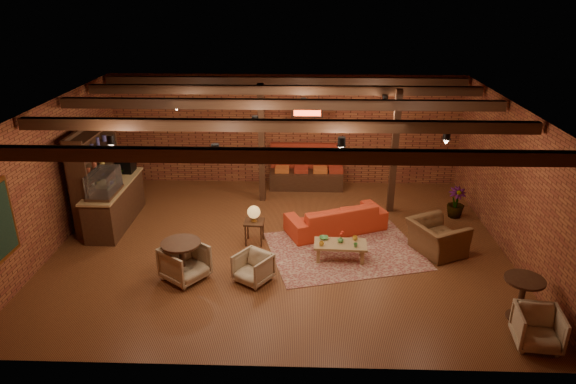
{
  "coord_description": "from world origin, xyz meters",
  "views": [
    {
      "loc": [
        0.53,
        -10.38,
        5.6
      ],
      "look_at": [
        0.18,
        0.2,
        1.23
      ],
      "focal_mm": 32.0,
      "sensor_mm": 36.0,
      "label": 1
    }
  ],
  "objects_px": {
    "sofa": "(336,218)",
    "plant_tall": "(460,173)",
    "armchair_b": "(253,267)",
    "round_table_right": "(523,292)",
    "coffee_table": "(340,245)",
    "armchair_far": "(538,327)",
    "side_table_lamp": "(254,215)",
    "side_table_book": "(431,220)",
    "round_table_left": "(182,254)",
    "armchair_a": "(185,261)",
    "armchair_right": "(437,232)"
  },
  "relations": [
    {
      "from": "armchair_right",
      "to": "side_table_book",
      "type": "relative_size",
      "value": 2.29
    },
    {
      "from": "armchair_right",
      "to": "plant_tall",
      "type": "bearing_deg",
      "value": -52.53
    },
    {
      "from": "armchair_b",
      "to": "round_table_right",
      "type": "xyz_separation_m",
      "value": [
        4.86,
        -1.06,
        0.21
      ]
    },
    {
      "from": "armchair_right",
      "to": "plant_tall",
      "type": "xyz_separation_m",
      "value": [
        0.92,
        1.89,
        0.69
      ]
    },
    {
      "from": "side_table_book",
      "to": "round_table_right",
      "type": "xyz_separation_m",
      "value": [
        0.9,
        -3.1,
        0.11
      ]
    },
    {
      "from": "coffee_table",
      "to": "round_table_left",
      "type": "bearing_deg",
      "value": -164.5
    },
    {
      "from": "round_table_right",
      "to": "armchair_far",
      "type": "distance_m",
      "value": 0.76
    },
    {
      "from": "coffee_table",
      "to": "sofa",
      "type": "bearing_deg",
      "value": 90.46
    },
    {
      "from": "armchair_a",
      "to": "plant_tall",
      "type": "relative_size",
      "value": 0.34
    },
    {
      "from": "armchair_b",
      "to": "side_table_book",
      "type": "height_order",
      "value": "armchair_b"
    },
    {
      "from": "armchair_far",
      "to": "side_table_lamp",
      "type": "bearing_deg",
      "value": 152.73
    },
    {
      "from": "side_table_book",
      "to": "armchair_far",
      "type": "bearing_deg",
      "value": -76.87
    },
    {
      "from": "coffee_table",
      "to": "armchair_far",
      "type": "xyz_separation_m",
      "value": [
        3.08,
        -2.74,
        0.02
      ]
    },
    {
      "from": "sofa",
      "to": "round_table_left",
      "type": "bearing_deg",
      "value": 12.14
    },
    {
      "from": "armchair_a",
      "to": "round_table_right",
      "type": "bearing_deg",
      "value": -62.88
    },
    {
      "from": "sofa",
      "to": "round_table_left",
      "type": "height_order",
      "value": "round_table_left"
    },
    {
      "from": "armchair_a",
      "to": "round_table_right",
      "type": "relative_size",
      "value": 1.0
    },
    {
      "from": "sofa",
      "to": "armchair_b",
      "type": "bearing_deg",
      "value": 29.41
    },
    {
      "from": "armchair_right",
      "to": "coffee_table",
      "type": "bearing_deg",
      "value": 73.39
    },
    {
      "from": "side_table_lamp",
      "to": "armchair_a",
      "type": "relative_size",
      "value": 1.15
    },
    {
      "from": "round_table_left",
      "to": "armchair_far",
      "type": "height_order",
      "value": "round_table_left"
    },
    {
      "from": "sofa",
      "to": "armchair_far",
      "type": "xyz_separation_m",
      "value": [
        3.09,
        -4.11,
        0.02
      ]
    },
    {
      "from": "sofa",
      "to": "plant_tall",
      "type": "bearing_deg",
      "value": 173.07
    },
    {
      "from": "armchair_a",
      "to": "armchair_right",
      "type": "distance_m",
      "value": 5.47
    },
    {
      "from": "side_table_lamp",
      "to": "armchair_b",
      "type": "bearing_deg",
      "value": -85.49
    },
    {
      "from": "side_table_lamp",
      "to": "armchair_far",
      "type": "xyz_separation_m",
      "value": [
        4.99,
        -3.43,
        -0.34
      ]
    },
    {
      "from": "side_table_lamp",
      "to": "round_table_left",
      "type": "height_order",
      "value": "side_table_lamp"
    },
    {
      "from": "side_table_book",
      "to": "plant_tall",
      "type": "height_order",
      "value": "plant_tall"
    },
    {
      "from": "armchair_far",
      "to": "plant_tall",
      "type": "xyz_separation_m",
      "value": [
        0.0,
        5.01,
        0.82
      ]
    },
    {
      "from": "armchair_far",
      "to": "round_table_left",
      "type": "bearing_deg",
      "value": 170.85
    },
    {
      "from": "round_table_right",
      "to": "sofa",
      "type": "bearing_deg",
      "value": 132.51
    },
    {
      "from": "round_table_right",
      "to": "plant_tall",
      "type": "xyz_separation_m",
      "value": [
        0.0,
        4.26,
        0.64
      ]
    },
    {
      "from": "armchair_far",
      "to": "sofa",
      "type": "bearing_deg",
      "value": 134.18
    },
    {
      "from": "armchair_b",
      "to": "armchair_right",
      "type": "distance_m",
      "value": 4.16
    },
    {
      "from": "coffee_table",
      "to": "armchair_b",
      "type": "bearing_deg",
      "value": -152.2
    },
    {
      "from": "sofa",
      "to": "armchair_a",
      "type": "bearing_deg",
      "value": 12.73
    },
    {
      "from": "sofa",
      "to": "armchair_b",
      "type": "xyz_separation_m",
      "value": [
        -1.77,
        -2.31,
        -0.02
      ]
    },
    {
      "from": "armchair_b",
      "to": "side_table_book",
      "type": "bearing_deg",
      "value": 61.91
    },
    {
      "from": "armchair_a",
      "to": "sofa",
      "type": "bearing_deg",
      "value": -17.06
    },
    {
      "from": "coffee_table",
      "to": "plant_tall",
      "type": "height_order",
      "value": "plant_tall"
    },
    {
      "from": "side_table_book",
      "to": "armchair_far",
      "type": "height_order",
      "value": "armchair_far"
    },
    {
      "from": "plant_tall",
      "to": "armchair_b",
      "type": "bearing_deg",
      "value": -146.61
    },
    {
      "from": "coffee_table",
      "to": "armchair_b",
      "type": "xyz_separation_m",
      "value": [
        -1.78,
        -0.94,
        -0.02
      ]
    },
    {
      "from": "side_table_lamp",
      "to": "side_table_book",
      "type": "relative_size",
      "value": 1.89
    },
    {
      "from": "sofa",
      "to": "armchair_a",
      "type": "relative_size",
      "value": 2.93
    },
    {
      "from": "round_table_left",
      "to": "armchair_b",
      "type": "xyz_separation_m",
      "value": [
        1.43,
        -0.05,
        -0.23
      ]
    },
    {
      "from": "round_table_right",
      "to": "side_table_lamp",
      "type": "bearing_deg",
      "value": 151.65
    },
    {
      "from": "sofa",
      "to": "round_table_left",
      "type": "xyz_separation_m",
      "value": [
        -3.2,
        -2.26,
        0.21
      ]
    },
    {
      "from": "sofa",
      "to": "armchair_b",
      "type": "relative_size",
      "value": 3.58
    },
    {
      "from": "sofa",
      "to": "plant_tall",
      "type": "xyz_separation_m",
      "value": [
        3.09,
        0.9,
        0.84
      ]
    }
  ]
}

